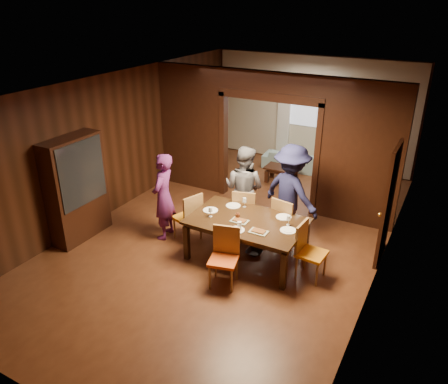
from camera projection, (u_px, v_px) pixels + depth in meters
The scene contains 32 objects.
floor at pixel (233, 233), 8.64m from camera, with size 9.00×9.00×0.00m, color #4E2716.
ceiling at pixel (235, 85), 7.43m from camera, with size 5.50×9.00×0.02m, color silver.
room_walls at pixel (274, 135), 9.51m from camera, with size 5.52×9.01×2.90m.
person_purple at pixel (164, 197), 8.18m from camera, with size 0.62×0.40×1.69m, color #622264.
person_grey at pixel (244, 189), 8.47m from camera, with size 0.84×0.65×1.73m, color #5E5C64.
person_navy at pixel (291, 192), 8.15m from camera, with size 1.20×0.69×1.86m, color #191A3F.
sofa at pixel (296, 160), 11.66m from camera, with size 1.71×0.67×0.50m, color #92BAC0.
serving_bowl at pixel (255, 215), 7.60m from camera, with size 0.30×0.30×0.07m, color black.
dining_table at pixel (247, 239), 7.67m from camera, with size 1.98×1.23×0.76m, color black.
coffee_table at pixel (281, 175), 10.86m from camera, with size 0.80×0.50×0.40m, color black.
chair_left at pixel (187, 216), 8.24m from camera, with size 0.44×0.44×0.97m, color orange, non-canonical shape.
chair_right at pixel (312, 252), 7.10m from camera, with size 0.44×0.44×0.97m, color orange, non-canonical shape.
chair_far_l at pixel (245, 211), 8.43m from camera, with size 0.44×0.44×0.97m, color #C53F12, non-canonical shape.
chair_far_r at pixel (287, 221), 8.07m from camera, with size 0.44×0.44×0.97m, color #E64915, non-canonical shape.
chair_near at pixel (223, 259), 6.92m from camera, with size 0.44×0.44×0.97m, color #DB4E14, non-canonical shape.
hutch at pixel (77, 189), 8.13m from camera, with size 0.40×1.20×2.00m, color black.
door_right at pixel (388, 204), 7.42m from camera, with size 0.06×0.90×2.10m, color black.
window_far at pixel (312, 102), 11.47m from camera, with size 1.20×0.03×1.30m, color silver.
curtain_left at pixel (284, 116), 11.95m from camera, with size 0.35×0.06×2.40m, color white.
curtain_right at pixel (338, 123), 11.30m from camera, with size 0.35×0.06×2.40m, color white.
plate_left at pixel (211, 210), 7.84m from camera, with size 0.27×0.27×0.01m, color white.
plate_far_l at pixel (233, 206), 8.01m from camera, with size 0.27×0.27×0.01m, color silver.
plate_far_r at pixel (284, 217), 7.60m from camera, with size 0.27×0.27×0.01m, color white.
plate_right at pixel (288, 230), 7.18m from camera, with size 0.27×0.27×0.01m, color white.
plate_near at pixel (236, 230), 7.19m from camera, with size 0.27×0.27×0.01m, color silver.
platter_a at pixel (240, 221), 7.46m from camera, with size 0.30×0.20×0.04m, color gray.
platter_b at pixel (259, 231), 7.13m from camera, with size 0.30×0.20×0.04m, color gray.
wineglass_left at pixel (210, 212), 7.60m from camera, with size 0.08×0.08×0.18m, color silver, non-canonical shape.
wineglass_far at pixel (245, 202), 7.94m from camera, with size 0.08×0.08×0.18m, color silver, non-canonical shape.
wineglass_right at pixel (288, 220), 7.32m from camera, with size 0.08×0.08×0.18m, color silver, non-canonical shape.
tumbler at pixel (239, 226), 7.19m from camera, with size 0.07×0.07×0.14m, color silver.
condiment_jar at pixel (238, 216), 7.55m from camera, with size 0.08×0.08×0.11m, color #4C2311, non-canonical shape.
Camera 1 is at (3.44, -6.68, 4.33)m, focal length 35.00 mm.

